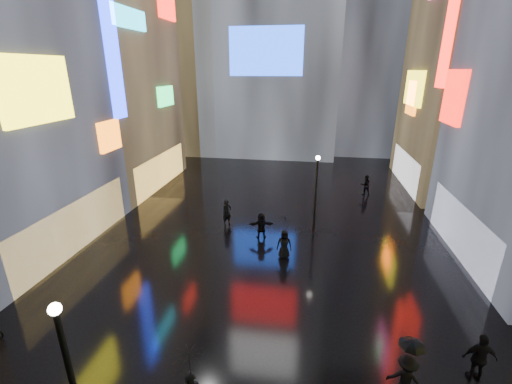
# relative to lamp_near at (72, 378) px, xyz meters

# --- Properties ---
(ground) EXTENTS (140.00, 140.00, 0.00)m
(ground) POSITION_rel_lamp_near_xyz_m (3.25, 16.69, -2.94)
(ground) COLOR black
(ground) RESTS_ON ground
(building_left_far) EXTENTS (10.28, 12.00, 22.00)m
(building_left_far) POSITION_rel_lamp_near_xyz_m (-12.73, 22.69, 8.04)
(building_left_far) COLOR black
(building_left_far) RESTS_ON ground
(building_right_far) EXTENTS (10.28, 12.00, 28.00)m
(building_right_far) POSITION_rel_lamp_near_xyz_m (19.23, 26.68, 11.03)
(building_right_far) COLOR black
(building_right_far) RESTS_ON ground
(tower_flank_right) EXTENTS (12.00, 12.00, 34.00)m
(tower_flank_right) POSITION_rel_lamp_near_xyz_m (12.25, 42.69, 14.06)
(tower_flank_right) COLOR black
(tower_flank_right) RESTS_ON ground
(tower_flank_left) EXTENTS (10.00, 10.00, 26.00)m
(tower_flank_left) POSITION_rel_lamp_near_xyz_m (-10.75, 38.69, 10.06)
(tower_flank_left) COLOR black
(tower_flank_left) RESTS_ON ground
(lamp_near) EXTENTS (0.30, 0.30, 5.20)m
(lamp_near) POSITION_rel_lamp_near_xyz_m (0.00, 0.00, 0.00)
(lamp_near) COLOR black
(lamp_near) RESTS_ON ground
(lamp_far) EXTENTS (0.30, 0.30, 5.20)m
(lamp_far) POSITION_rel_lamp_near_xyz_m (6.06, 15.30, 0.00)
(lamp_far) COLOR black
(lamp_far) RESTS_ON ground
(pedestrian_2) EXTENTS (1.24, 0.89, 1.73)m
(pedestrian_2) POSITION_rel_lamp_near_xyz_m (9.00, 3.33, -2.08)
(pedestrian_2) COLOR black
(pedestrian_2) RESTS_ON ground
(pedestrian_3) EXTENTS (1.11, 0.48, 1.88)m
(pedestrian_3) POSITION_rel_lamp_near_xyz_m (11.68, 4.55, -2.01)
(pedestrian_3) COLOR black
(pedestrian_3) RESTS_ON ground
(pedestrian_4) EXTENTS (0.86, 0.57, 1.74)m
(pedestrian_4) POSITION_rel_lamp_near_xyz_m (4.40, 11.61, -2.08)
(pedestrian_4) COLOR black
(pedestrian_4) RESTS_ON ground
(pedestrian_5) EXTENTS (1.64, 0.80, 1.69)m
(pedestrian_5) POSITION_rel_lamp_near_xyz_m (2.75, 13.85, -2.10)
(pedestrian_5) COLOR black
(pedestrian_5) RESTS_ON ground
(pedestrian_6) EXTENTS (0.79, 0.75, 1.82)m
(pedestrian_6) POSITION_rel_lamp_near_xyz_m (0.13, 15.40, -2.03)
(pedestrian_6) COLOR black
(pedestrian_6) RESTS_ON ground
(pedestrian_7) EXTENTS (0.94, 0.78, 1.74)m
(pedestrian_7) POSITION_rel_lamp_near_xyz_m (10.38, 23.23, -2.07)
(pedestrian_7) COLOR black
(pedestrian_7) RESTS_ON ground
(umbrella_0) EXTENTS (1.24, 1.23, 0.88)m
(umbrella_0) POSITION_rel_lamp_near_xyz_m (2.50, 1.46, -0.60)
(umbrella_0) COLOR black
(umbrella_0) RESTS_ON pedestrian_0
(umbrella_1) EXTENTS (1.04, 1.04, 0.69)m
(umbrella_1) POSITION_rel_lamp_near_xyz_m (9.00, 3.33, -0.86)
(umbrella_1) COLOR black
(umbrella_1) RESTS_ON pedestrian_2
(umbrella_2) EXTENTS (1.33, 1.32, 0.87)m
(umbrella_2) POSITION_rel_lamp_near_xyz_m (4.40, 11.61, -0.77)
(umbrella_2) COLOR black
(umbrella_2) RESTS_ON pedestrian_4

